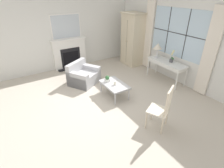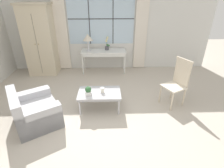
{
  "view_description": "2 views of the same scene",
  "coord_description": "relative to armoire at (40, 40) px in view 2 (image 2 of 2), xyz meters",
  "views": [
    {
      "loc": [
        3.86,
        -1.97,
        2.95
      ],
      "look_at": [
        0.32,
        0.24,
        0.66
      ],
      "focal_mm": 28.0,
      "sensor_mm": 36.0,
      "label": 1
    },
    {
      "loc": [
        0.15,
        -2.8,
        2.39
      ],
      "look_at": [
        0.26,
        0.56,
        0.62
      ],
      "focal_mm": 28.0,
      "sensor_mm": 36.0,
      "label": 2
    }
  ],
  "objects": [
    {
      "name": "potted_plant_small",
      "position": [
        1.64,
        -2.21,
        -0.55
      ],
      "size": [
        0.13,
        0.13,
        0.2
      ],
      "color": "white",
      "rests_on": "coffee_table"
    },
    {
      "name": "side_chair_wooden",
      "position": [
        3.65,
        -1.94,
        -0.46
      ],
      "size": [
        0.59,
        0.59,
        1.11
      ],
      "color": "beige",
      "rests_on": "ground_plane"
    },
    {
      "name": "console_table",
      "position": [
        1.95,
        0.03,
        -0.43
      ],
      "size": [
        1.43,
        0.53,
        0.72
      ],
      "color": "white",
      "rests_on": "ground_plane"
    },
    {
      "name": "potted_orchid",
      "position": [
        2.06,
        0.1,
        -0.19
      ],
      "size": [
        0.16,
        0.12,
        0.43
      ],
      "color": "#4C4C51",
      "rests_on": "console_table"
    },
    {
      "name": "pillar_candle",
      "position": [
        1.94,
        -2.13,
        -0.59
      ],
      "size": [
        0.11,
        0.11,
        0.14
      ],
      "color": "silver",
      "rests_on": "coffee_table"
    },
    {
      "name": "ground_plane",
      "position": [
        1.89,
        -2.65,
        -1.07
      ],
      "size": [
        14.0,
        14.0,
        0.0
      ],
      "primitive_type": "plane",
      "color": "#BCB2A3"
    },
    {
      "name": "table_lamp",
      "position": [
        1.47,
        -0.02,
        0.07
      ],
      "size": [
        0.31,
        0.31,
        0.54
      ],
      "color": "silver",
      "rests_on": "console_table"
    },
    {
      "name": "armchair_upholstered",
      "position": [
        0.57,
        -2.55,
        -0.81
      ],
      "size": [
        1.18,
        1.23,
        0.74
      ],
      "color": "#B2B2B7",
      "rests_on": "ground_plane"
    },
    {
      "name": "armoire",
      "position": [
        0.0,
        0.0,
        0.0
      ],
      "size": [
        0.94,
        0.67,
        2.14
      ],
      "color": "beige",
      "rests_on": "ground_plane"
    },
    {
      "name": "coffee_table",
      "position": [
        1.87,
        -2.1,
        -0.69
      ],
      "size": [
        0.94,
        0.59,
        0.43
      ],
      "color": "#BCBCC1",
      "rests_on": "ground_plane"
    },
    {
      "name": "wall_back_windowed",
      "position": [
        1.89,
        0.38,
        0.32
      ],
      "size": [
        7.2,
        0.14,
        2.8
      ],
      "color": "silver",
      "rests_on": "ground_plane"
    }
  ]
}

